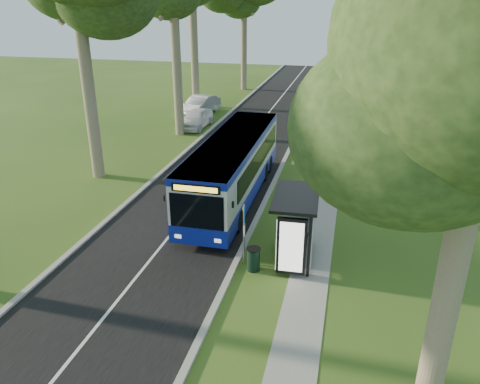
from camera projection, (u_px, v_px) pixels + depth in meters
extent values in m
plane|color=#2D5019|center=(235.00, 266.00, 18.85)|extent=(120.00, 120.00, 0.00)
cube|color=black|center=(219.00, 174.00, 28.57)|extent=(7.00, 100.00, 0.02)
cube|color=#9E9B93|center=(276.00, 178.00, 27.80)|extent=(0.25, 100.00, 0.12)
cube|color=#9E9B93|center=(166.00, 169.00, 29.31)|extent=(0.25, 100.00, 0.12)
cube|color=white|center=(219.00, 174.00, 28.57)|extent=(0.12, 100.00, 0.00)
cube|color=gray|center=(327.00, 183.00, 27.17)|extent=(1.50, 100.00, 0.02)
cube|color=silver|center=(233.00, 166.00, 24.57)|extent=(2.61, 12.27, 2.91)
cube|color=#101E93|center=(233.00, 184.00, 24.97)|extent=(2.64, 12.30, 0.82)
cube|color=#101E93|center=(233.00, 142.00, 24.07)|extent=(2.64, 12.30, 0.33)
cube|color=black|center=(196.00, 212.00, 19.00)|extent=(2.30, 0.06, 1.48)
cube|color=yellow|center=(195.00, 189.00, 18.58)|extent=(1.84, 0.03, 0.22)
cube|color=black|center=(198.00, 242.00, 19.62)|extent=(2.45, 0.13, 0.31)
cylinder|color=black|center=(190.00, 216.00, 21.92)|extent=(0.29, 1.06, 1.06)
cylinder|color=black|center=(238.00, 221.00, 21.42)|extent=(0.29, 1.06, 1.06)
cylinder|color=black|center=(230.00, 165.00, 28.52)|extent=(0.29, 1.06, 1.06)
cylinder|color=black|center=(267.00, 168.00, 28.02)|extent=(0.29, 1.06, 1.06)
cylinder|color=gray|center=(244.00, 235.00, 18.55)|extent=(0.08, 0.08, 2.59)
cube|color=#0D458F|center=(244.00, 213.00, 18.19)|extent=(0.16, 0.36, 0.64)
cylinder|color=yellow|center=(243.00, 210.00, 18.13)|extent=(0.09, 0.22, 0.23)
cube|color=white|center=(244.00, 230.00, 18.47)|extent=(0.15, 0.31, 0.41)
cube|color=black|center=(308.00, 247.00, 17.58)|extent=(0.11, 0.11, 2.67)
cube|color=black|center=(314.00, 216.00, 20.04)|extent=(0.11, 0.11, 2.67)
cube|color=black|center=(296.00, 197.00, 18.41)|extent=(1.90, 3.33, 0.13)
cube|color=silver|center=(313.00, 228.00, 18.75)|extent=(0.16, 2.72, 2.14)
cube|color=black|center=(290.00, 246.00, 17.61)|extent=(1.13, 0.22, 2.35)
cube|color=white|center=(289.00, 247.00, 17.54)|extent=(0.91, 0.06, 2.08)
cube|color=black|center=(302.00, 244.00, 19.50)|extent=(0.49, 1.94, 0.06)
cylinder|color=black|center=(253.00, 260.00, 18.39)|extent=(0.51, 0.51, 0.93)
cylinder|color=black|center=(254.00, 249.00, 18.21)|extent=(0.56, 0.56, 0.05)
imported|color=white|center=(196.00, 118.00, 38.49)|extent=(1.95, 4.60, 1.55)
imported|color=#A2A5A9|center=(200.00, 106.00, 42.67)|extent=(2.71, 5.40, 1.70)
cylinder|color=#7A6B56|center=(87.00, 75.00, 25.98)|extent=(0.70, 0.70, 12.00)
cylinder|color=#7A6B56|center=(176.00, 59.00, 34.71)|extent=(0.69, 0.69, 11.55)
cylinder|color=#7A6B56|center=(194.00, 39.00, 43.88)|extent=(0.72, 0.72, 12.75)
cylinder|color=#7A6B56|center=(244.00, 40.00, 52.63)|extent=(0.68, 0.68, 11.10)
cylinder|color=#7A6B56|center=(455.00, 258.00, 10.24)|extent=(0.63, 0.63, 9.45)
cylinder|color=#7A6B56|center=(437.00, 86.00, 20.12)|extent=(0.73, 0.73, 12.93)
cylinder|color=#7A6B56|center=(398.00, 66.00, 31.31)|extent=(0.69, 0.69, 11.51)
cylinder|color=#7A6B56|center=(402.00, 57.00, 42.09)|extent=(0.65, 0.65, 10.05)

